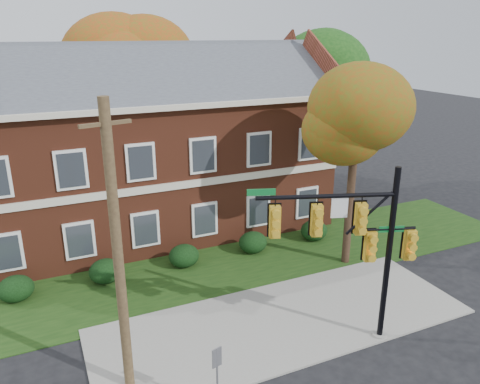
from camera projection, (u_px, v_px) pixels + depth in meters
name	position (u px, v px, depth m)	size (l,w,h in m)	color
ground	(297.00, 337.00, 16.50)	(120.00, 120.00, 0.00)	black
sidewalk	(283.00, 321.00, 17.35)	(14.00, 5.00, 0.08)	gray
grass_strip	(230.00, 264.00, 21.67)	(30.00, 6.00, 0.04)	#193811
apartment_building	(150.00, 137.00, 24.41)	(18.80, 8.80, 9.74)	brown
hedge_far_left	(16.00, 289.00, 18.60)	(1.40, 1.26, 1.05)	black
hedge_left	(106.00, 271.00, 19.96)	(1.40, 1.26, 1.05)	black
hedge_center	(184.00, 256.00, 21.33)	(1.40, 1.26, 1.05)	black
hedge_right	(253.00, 242.00, 22.69)	(1.40, 1.26, 1.05)	black
hedge_far_right	(314.00, 230.00, 24.06)	(1.40, 1.26, 1.05)	black
tree_near_right	(363.00, 120.00, 19.71)	(4.50, 4.25, 8.58)	black
tree_right_rear	(325.00, 68.00, 28.55)	(6.30, 5.95, 10.62)	black
tree_far_rear	(137.00, 54.00, 30.44)	(6.84, 6.46, 11.52)	black
traffic_signal	(357.00, 238.00, 15.14)	(5.33, 1.97, 6.24)	gray
utility_pole	(118.00, 255.00, 12.77)	(1.34, 0.41, 8.72)	#43311F
sign_post	(217.00, 369.00, 12.83)	(0.31, 0.12, 2.12)	slate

